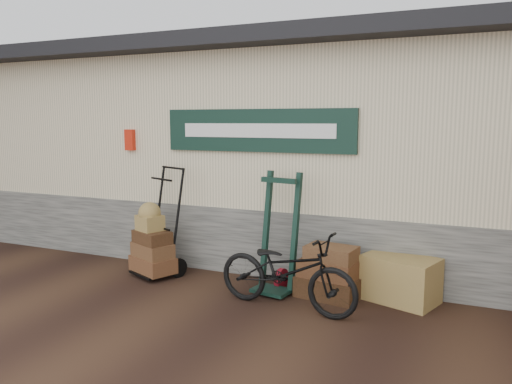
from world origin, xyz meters
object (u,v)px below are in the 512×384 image
Objects in this scene: wicker_hamper at (400,279)px; bicycle at (287,267)px; porter_trolley at (163,220)px; green_barrow at (278,233)px; suitcase_stack at (329,271)px.

wicker_hamper is 1.37m from bicycle.
porter_trolley is 0.89× the size of bicycle.
porter_trolley is 1.02× the size of green_barrow.
porter_trolley reaches higher than suitcase_stack.
green_barrow reaches higher than bicycle.
suitcase_stack is at bearing 23.19° from porter_trolley.
bicycle is (1.98, -0.55, -0.26)m from porter_trolley.
green_barrow is at bearing 21.93° from porter_trolley.
bicycle reaches higher than wicker_hamper.
green_barrow is 2.04× the size of suitcase_stack.
green_barrow is at bearing 37.32° from bicycle.
porter_trolley is at bearing -176.08° from wicker_hamper.
porter_trolley is at bearing -171.37° from green_barrow.
green_barrow is at bearing -176.51° from suitcase_stack.
bicycle is at bearing -50.19° from green_barrow.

